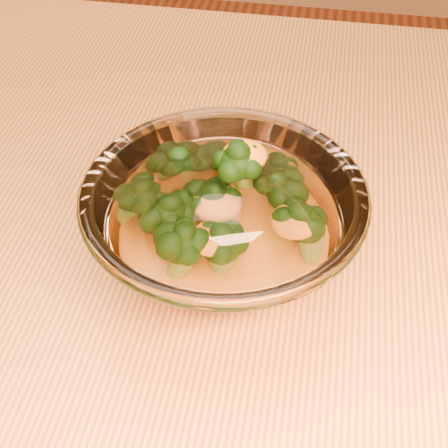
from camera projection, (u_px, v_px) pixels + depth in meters
name	position (u px, v px, depth m)	size (l,w,h in m)	color
table	(268.00, 327.00, 0.56)	(1.20, 0.80, 0.75)	#D38C3F
glass_bowl	(224.00, 228.00, 0.45)	(0.20, 0.20, 0.09)	white
cheese_sauce	(224.00, 246.00, 0.46)	(0.11, 0.11, 0.03)	orange
broccoli_heap	(220.00, 203.00, 0.45)	(0.14, 0.12, 0.07)	black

